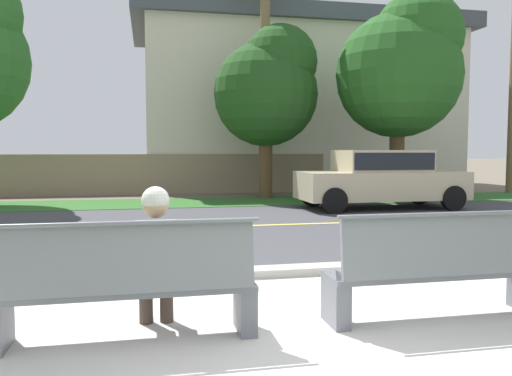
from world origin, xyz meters
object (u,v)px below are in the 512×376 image
at_px(shade_tree_centre, 403,66).
at_px(shade_tree_left, 269,86).
at_px(seated_person_grey, 156,255).
at_px(car_beige_near, 381,176).
at_px(bench_left, 127,287).
at_px(bench_right, 440,270).

bearing_deg(shade_tree_centre, shade_tree_left, 161.26).
bearing_deg(shade_tree_left, seated_person_grey, -107.69).
bearing_deg(car_beige_near, seated_person_grey, -125.69).
xyz_separation_m(shade_tree_left, shade_tree_centre, (3.91, -1.33, 0.56)).
distance_m(car_beige_near, shade_tree_centre, 4.31).
distance_m(bench_left, bench_right, 2.74).
bearing_deg(bench_left, car_beige_near, 53.83).
bearing_deg(car_beige_near, bench_right, -112.16).
bearing_deg(shade_tree_centre, car_beige_near, -128.22).
relative_size(seated_person_grey, car_beige_near, 0.29).
distance_m(seated_person_grey, shade_tree_centre, 13.45).
distance_m(bench_right, car_beige_near, 9.14).
distance_m(bench_left, shade_tree_left, 13.01).
distance_m(seated_person_grey, shade_tree_left, 12.73).
xyz_separation_m(bench_left, seated_person_grey, (0.23, 0.17, 0.21)).
distance_m(bench_right, shade_tree_left, 12.44).
bearing_deg(seated_person_grey, bench_right, -3.96).
xyz_separation_m(bench_left, bench_right, (2.74, 0.00, 0.00)).
bearing_deg(bench_left, bench_right, 0.00).
height_order(bench_right, shade_tree_left, shade_tree_left).
height_order(car_beige_near, shade_tree_centre, shade_tree_centre).
distance_m(bench_left, seated_person_grey, 0.36).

